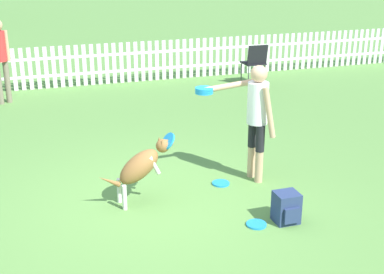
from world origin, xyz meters
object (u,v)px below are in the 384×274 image
(backpack_on_grass, at_px, (287,208))
(frisbee_near_dog, at_px, (256,224))
(frisbee_near_handler, at_px, (221,183))
(folding_chair_center, at_px, (255,60))
(leaping_dog, at_px, (141,165))
(spectator_standing, at_px, (0,53))
(handler_person, at_px, (254,110))

(backpack_on_grass, bearing_deg, frisbee_near_dog, 176.01)
(frisbee_near_handler, distance_m, frisbee_near_dog, 1.19)
(frisbee_near_handler, relative_size, folding_chair_center, 0.25)
(frisbee_near_dog, bearing_deg, leaping_dog, 138.12)
(leaping_dog, relative_size, frisbee_near_handler, 4.28)
(frisbee_near_dog, distance_m, backpack_on_grass, 0.40)
(frisbee_near_handler, xyz_separation_m, backpack_on_grass, (0.35, -1.22, 0.17))
(backpack_on_grass, bearing_deg, frisbee_near_handler, 106.18)
(spectator_standing, bearing_deg, folding_chair_center, 152.58)
(leaping_dog, bearing_deg, spectator_standing, -169.40)
(leaping_dog, distance_m, frisbee_near_handler, 1.25)
(handler_person, xyz_separation_m, spectator_standing, (-3.26, 5.05, 0.04))
(leaping_dog, distance_m, spectator_standing, 5.54)
(frisbee_near_dog, distance_m, spectator_standing, 6.94)
(backpack_on_grass, distance_m, spectator_standing, 7.09)
(folding_chair_center, bearing_deg, spectator_standing, -2.25)
(handler_person, bearing_deg, leaping_dog, 90.39)
(spectator_standing, bearing_deg, handler_person, 96.72)
(backpack_on_grass, bearing_deg, folding_chair_center, 68.88)
(handler_person, distance_m, folding_chair_center, 5.45)
(frisbee_near_handler, xyz_separation_m, folding_chair_center, (2.74, 4.95, 0.55))
(leaping_dog, distance_m, backpack_on_grass, 1.84)
(leaping_dog, relative_size, spectator_standing, 0.59)
(spectator_standing, bearing_deg, backpack_on_grass, 90.47)
(frisbee_near_dog, relative_size, backpack_on_grass, 0.64)
(frisbee_near_handler, bearing_deg, handler_person, 2.77)
(frisbee_near_handler, height_order, backpack_on_grass, backpack_on_grass)
(backpack_on_grass, bearing_deg, spectator_standing, 116.61)
(leaping_dog, bearing_deg, frisbee_near_handler, 92.23)
(handler_person, xyz_separation_m, leaping_dog, (-1.60, -0.21, -0.51))
(handler_person, height_order, leaping_dog, handler_person)
(leaping_dog, xyz_separation_m, folding_chair_center, (3.87, 5.14, 0.06))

